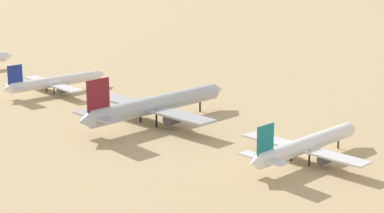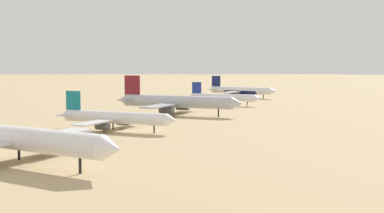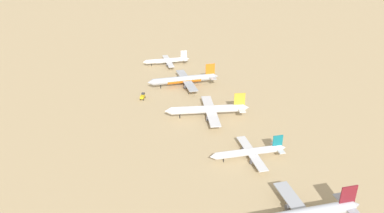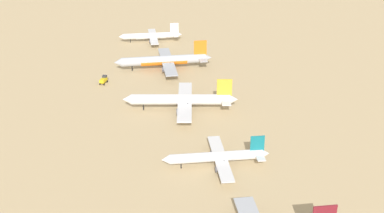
% 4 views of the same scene
% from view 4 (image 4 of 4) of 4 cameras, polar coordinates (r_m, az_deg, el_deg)
% --- Properties ---
extents(ground_plane, '(1824.23, 1824.23, 0.00)m').
position_cam_4_polar(ground_plane, '(190.00, 1.89, -6.96)').
color(ground_plane, tan).
extents(parked_jet_0, '(40.22, 32.62, 11.61)m').
position_cam_4_polar(parked_jet_0, '(326.77, -4.58, 7.89)').
color(parked_jet_0, white).
rests_on(parked_jet_0, ground).
extents(parked_jet_1, '(53.68, 43.48, 15.52)m').
position_cam_4_polar(parked_jet_1, '(279.83, -3.08, 5.18)').
color(parked_jet_1, '#B2B7C1').
rests_on(parked_jet_1, ground).
extents(parked_jet_2, '(52.61, 43.02, 15.21)m').
position_cam_4_polar(parked_jet_2, '(231.69, -1.13, 0.77)').
color(parked_jet_2, white).
rests_on(parked_jet_2, ground).
extents(parked_jet_3, '(40.68, 33.02, 11.74)m').
position_cam_4_polar(parked_jet_3, '(189.70, 2.89, -5.64)').
color(parked_jet_3, white).
rests_on(parked_jet_3, ground).
extents(service_truck, '(4.50, 5.70, 3.90)m').
position_cam_4_polar(service_truck, '(265.58, -9.88, 2.98)').
color(service_truck, yellow).
rests_on(service_truck, ground).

